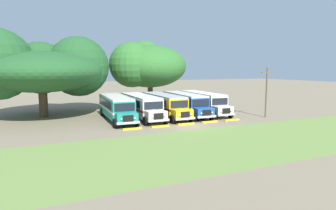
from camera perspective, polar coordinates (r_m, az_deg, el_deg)
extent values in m
plane|color=#84755B|center=(30.46, 4.09, -4.16)|extent=(220.00, 220.00, 0.00)
cube|color=olive|center=(24.08, 12.92, -7.43)|extent=(80.00, 11.23, 0.01)
cube|color=teal|center=(34.52, -10.55, -0.29)|extent=(2.81, 9.28, 2.10)
cube|color=white|center=(34.55, -10.54, -0.57)|extent=(2.84, 9.30, 0.24)
cube|color=black|center=(35.03, -8.63, 0.69)|extent=(0.31, 8.00, 0.80)
cube|color=black|center=(34.53, -12.73, 0.49)|extent=(0.31, 8.00, 0.80)
cube|color=beige|center=(34.39, -10.59, 1.63)|extent=(2.73, 9.18, 0.22)
cube|color=teal|center=(29.49, -8.43, -2.57)|extent=(2.25, 1.47, 1.05)
cube|color=black|center=(28.78, -8.08, -2.76)|extent=(1.10, 0.14, 0.70)
cube|color=#B7B7BC|center=(28.82, -8.04, -3.62)|extent=(2.41, 0.28, 0.24)
cube|color=black|center=(29.98, -8.77, -0.44)|extent=(2.20, 0.13, 0.84)
cube|color=white|center=(39.04, -11.92, 0.40)|extent=(0.90, 0.09, 1.30)
sphere|color=#EAE5C6|center=(28.90, -6.71, -2.70)|extent=(0.20, 0.20, 0.20)
sphere|color=#EAE5C6|center=(28.57, -9.42, -2.86)|extent=(0.20, 0.20, 0.20)
cylinder|color=black|center=(29.98, -6.22, -3.40)|extent=(0.31, 1.01, 1.00)
cylinder|color=black|center=(29.42, -10.73, -3.69)|extent=(0.31, 1.01, 1.00)
cylinder|color=black|center=(37.82, -9.65, -1.21)|extent=(0.31, 1.01, 1.00)
cylinder|color=black|center=(37.39, -13.24, -1.41)|extent=(0.31, 1.01, 1.00)
cube|color=silver|center=(35.34, -5.65, -0.02)|extent=(2.52, 9.21, 2.10)
cube|color=red|center=(35.36, -5.65, -0.29)|extent=(2.55, 9.23, 0.24)
cube|color=black|center=(35.98, -3.90, 0.93)|extent=(0.06, 8.00, 0.80)
cube|color=black|center=(35.19, -7.78, 0.73)|extent=(0.06, 8.00, 0.80)
cube|color=silver|center=(35.21, -5.67, 1.85)|extent=(2.44, 9.11, 0.22)
cube|color=silver|center=(30.49, -2.45, -2.17)|extent=(2.20, 1.40, 1.05)
cube|color=black|center=(29.81, -1.92, -2.34)|extent=(1.10, 0.10, 0.70)
cube|color=#B7B7BC|center=(29.85, -1.89, -3.17)|extent=(2.40, 0.21, 0.24)
cube|color=black|center=(30.96, -2.92, -0.11)|extent=(2.20, 0.06, 0.84)
cube|color=red|center=(39.73, -7.78, 0.61)|extent=(0.90, 0.06, 1.30)
sphere|color=#EAE5C6|center=(30.04, -0.65, -2.26)|extent=(0.20, 0.20, 0.20)
sphere|color=#EAE5C6|center=(29.51, -3.14, -2.45)|extent=(0.20, 0.20, 0.20)
cylinder|color=black|center=(31.13, -0.46, -2.95)|extent=(0.28, 1.00, 1.00)
cylinder|color=black|center=(30.26, -4.63, -3.27)|extent=(0.28, 1.00, 1.00)
cylinder|color=black|center=(38.68, -5.37, -0.95)|extent=(0.28, 1.00, 1.00)
cylinder|color=black|center=(37.98, -8.79, -1.16)|extent=(0.28, 1.00, 1.00)
cube|color=yellow|center=(36.24, -1.01, 0.19)|extent=(2.62, 9.23, 2.10)
cube|color=black|center=(36.26, -1.01, -0.07)|extent=(2.65, 9.25, 0.24)
cube|color=black|center=(36.98, 0.60, 1.12)|extent=(0.14, 8.00, 0.80)
cube|color=black|center=(35.97, -3.06, 0.93)|extent=(0.14, 8.00, 0.80)
cube|color=#B2B2B7|center=(36.12, -1.02, 2.02)|extent=(2.53, 9.13, 0.22)
cube|color=yellow|center=(31.59, 2.88, -1.84)|extent=(2.22, 1.43, 1.05)
cube|color=black|center=(30.94, 3.51, -1.99)|extent=(1.10, 0.11, 0.70)
cube|color=#B7B7BC|center=(30.98, 3.54, -2.79)|extent=(2.40, 0.23, 0.24)
cube|color=black|center=(32.03, 2.33, 0.14)|extent=(2.20, 0.09, 0.84)
cube|color=black|center=(40.50, -3.66, 0.79)|extent=(0.90, 0.07, 1.30)
sphere|color=#EAE5C6|center=(31.23, 4.69, -1.92)|extent=(0.20, 0.20, 0.20)
sphere|color=#EAE5C6|center=(30.58, 2.40, -2.10)|extent=(0.20, 0.20, 0.20)
cylinder|color=black|center=(32.33, 4.67, -2.59)|extent=(0.29, 1.00, 1.00)
cylinder|color=black|center=(31.24, 0.83, -2.92)|extent=(0.29, 1.00, 1.00)
cylinder|color=black|center=(39.58, -1.18, -0.73)|extent=(0.29, 1.00, 1.00)
cylinder|color=black|center=(38.69, -4.43, -0.94)|extent=(0.29, 1.00, 1.00)
cube|color=#23519E|center=(37.68, 3.23, 0.46)|extent=(2.77, 9.27, 2.10)
cube|color=silver|center=(37.70, 3.23, 0.20)|extent=(2.80, 9.29, 0.24)
cube|color=black|center=(38.45, 4.75, 1.33)|extent=(0.28, 8.00, 0.80)
cube|color=black|center=(37.36, 1.28, 1.18)|extent=(0.28, 8.00, 0.80)
cube|color=beige|center=(37.56, 3.25, 2.22)|extent=(2.69, 9.17, 0.22)
cube|color=#23519E|center=(33.10, 7.20, -1.47)|extent=(2.24, 1.46, 1.05)
cube|color=black|center=(32.46, 7.85, -1.61)|extent=(1.10, 0.13, 0.70)
cube|color=#B7B7BC|center=(32.50, 7.87, -2.37)|extent=(2.40, 0.27, 0.24)
cube|color=black|center=(33.54, 6.67, 0.42)|extent=(2.20, 0.12, 0.84)
cube|color=silver|center=(41.87, 0.50, 1.02)|extent=(0.90, 0.09, 1.30)
sphere|color=#EAE5C6|center=(32.77, 8.95, -1.54)|extent=(0.20, 0.20, 0.20)
sphere|color=#EAE5C6|center=(32.07, 6.81, -1.70)|extent=(0.20, 0.20, 0.20)
cylinder|color=black|center=(33.87, 8.87, -2.20)|extent=(0.31, 1.01, 1.00)
cylinder|color=black|center=(32.70, 5.27, -2.48)|extent=(0.31, 1.01, 1.00)
cylinder|color=black|center=(41.01, 2.92, -0.45)|extent=(0.31, 1.01, 1.00)
cylinder|color=black|center=(40.05, -0.18, -0.63)|extent=(0.31, 1.01, 1.00)
cube|color=silver|center=(39.31, 6.81, 0.71)|extent=(2.76, 9.27, 2.10)
cube|color=maroon|center=(39.33, 6.80, 0.46)|extent=(2.79, 9.29, 0.24)
cube|color=black|center=(40.15, 8.19, 1.54)|extent=(0.27, 8.00, 0.80)
cube|color=black|center=(38.92, 4.97, 1.40)|extent=(0.27, 8.00, 0.80)
cube|color=silver|center=(39.20, 6.83, 2.39)|extent=(2.68, 9.17, 0.22)
cube|color=silver|center=(34.90, 11.04, -1.09)|extent=(2.24, 1.46, 1.05)
cube|color=black|center=(34.29, 11.73, -1.22)|extent=(1.10, 0.13, 0.70)
cube|color=#B7B7BC|center=(34.32, 11.75, -1.93)|extent=(2.40, 0.27, 0.24)
cube|color=black|center=(35.32, 10.49, 0.70)|extent=(2.20, 0.12, 0.84)
cube|color=maroon|center=(43.39, 3.82, 1.23)|extent=(0.90, 0.09, 1.30)
sphere|color=#EAE5C6|center=(34.64, 12.73, -1.16)|extent=(0.20, 0.20, 0.20)
sphere|color=#EAE5C6|center=(33.86, 10.79, -1.30)|extent=(0.20, 0.20, 0.20)
cylinder|color=black|center=(35.73, 12.54, -1.79)|extent=(0.31, 1.01, 1.00)
cylinder|color=black|center=(34.42, 9.26, -2.05)|extent=(0.31, 1.01, 1.00)
cylinder|color=black|center=(42.62, 6.22, -0.19)|extent=(0.31, 1.01, 1.00)
cylinder|color=black|center=(41.53, 3.32, -0.36)|extent=(0.31, 1.01, 1.00)
cube|color=yellow|center=(28.61, -7.26, -4.80)|extent=(2.00, 0.36, 0.15)
cube|color=yellow|center=(29.61, -1.59, -4.33)|extent=(2.00, 0.36, 0.15)
cube|color=yellow|center=(30.88, 3.65, -3.85)|extent=(2.00, 0.36, 0.15)
cube|color=yellow|center=(32.39, 8.44, -3.39)|extent=(2.00, 0.36, 0.15)
cube|color=yellow|center=(34.10, 12.76, -2.95)|extent=(2.00, 0.36, 0.15)
cylinder|color=brown|center=(47.46, -3.62, 2.33)|extent=(0.89, 0.89, 3.84)
ellipsoid|color=#33702D|center=(47.27, -3.66, 7.82)|extent=(12.25, 11.04, 6.99)
sphere|color=#33702D|center=(49.68, -0.77, 7.71)|extent=(5.79, 5.79, 5.79)
sphere|color=#33702D|center=(45.16, -7.32, 8.10)|extent=(7.16, 7.16, 7.16)
sphere|color=#33702D|center=(49.93, -4.81, 9.00)|extent=(6.85, 6.85, 6.85)
cylinder|color=brown|center=(38.97, -23.94, 0.57)|extent=(1.05, 1.05, 3.78)
ellipsoid|color=#235628|center=(38.75, -24.24, 6.17)|extent=(14.72, 15.98, 5.13)
sphere|color=#235628|center=(41.01, -17.65, 7.45)|extent=(8.22, 8.22, 8.22)
sphere|color=#235628|center=(42.33, -24.28, 6.87)|extent=(7.09, 7.09, 7.09)
cylinder|color=brown|center=(37.16, 19.31, 2.38)|extent=(0.20, 0.20, 6.22)
cube|color=brown|center=(37.04, 19.47, 6.25)|extent=(1.80, 0.12, 0.12)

